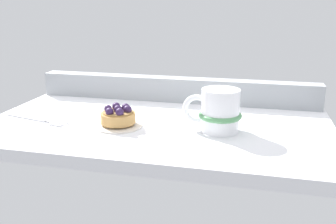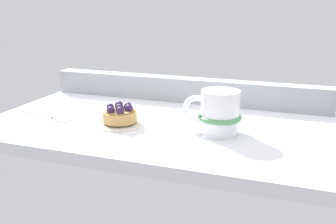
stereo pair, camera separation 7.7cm
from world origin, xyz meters
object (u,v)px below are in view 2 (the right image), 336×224
dessert_plate (120,123)px  dessert_fork (44,115)px  raspberry_tart (120,114)px  coffee_mug (218,112)px

dessert_plate → dessert_fork: (-19.34, -0.50, -0.07)cm
dessert_plate → raspberry_tart: size_ratio=1.41×
dessert_plate → raspberry_tart: 2.04cm
dessert_fork → raspberry_tart: bearing=1.5°
dessert_plate → raspberry_tart: bearing=-0.8°
coffee_mug → dessert_fork: size_ratio=0.71×
dessert_plate → dessert_fork: dessert_plate is taller
raspberry_tart → dessert_fork: size_ratio=0.42×
raspberry_tart → dessert_fork: (-19.35, -0.50, -2.11)cm
dessert_fork → dessert_plate: bearing=1.5°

